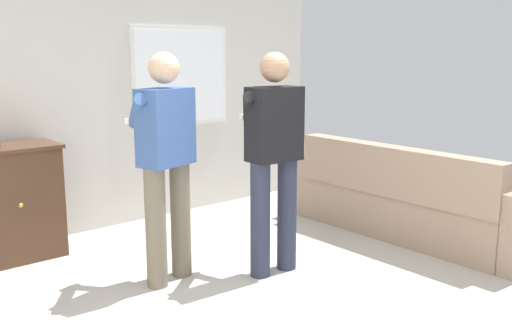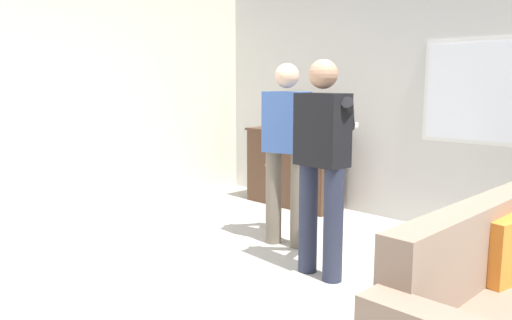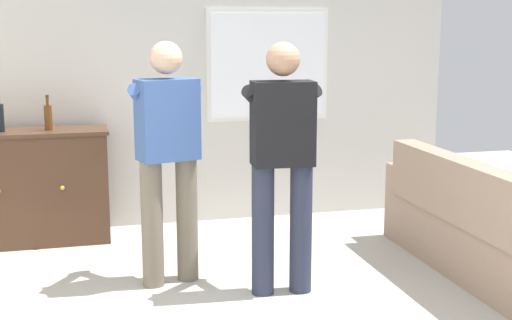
% 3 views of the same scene
% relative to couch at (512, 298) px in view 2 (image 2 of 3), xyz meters
% --- Properties ---
extents(ground, '(10.40, 10.40, 0.00)m').
position_rel_couch_xyz_m(ground, '(-1.92, -0.56, -0.33)').
color(ground, '#B2ADA3').
extents(wall_back_with_window, '(5.20, 0.15, 2.80)m').
position_rel_couch_xyz_m(wall_back_with_window, '(-1.89, 2.10, 1.07)').
color(wall_back_with_window, beige).
rests_on(wall_back_with_window, ground).
extents(wall_side_left, '(0.12, 5.20, 2.80)m').
position_rel_couch_xyz_m(wall_side_left, '(-4.58, -0.56, 1.07)').
color(wall_side_left, beige).
rests_on(wall_side_left, ground).
extents(couch, '(0.57, 2.38, 0.86)m').
position_rel_couch_xyz_m(couch, '(0.00, 0.00, 0.00)').
color(couch, gray).
rests_on(couch, ground).
extents(sideboard_cabinet, '(1.25, 0.49, 0.94)m').
position_rel_couch_xyz_m(sideboard_cabinet, '(-3.13, 1.74, 0.15)').
color(sideboard_cabinet, '#472D1E').
rests_on(sideboard_cabinet, ground).
extents(bottle_wine_green, '(0.07, 0.07, 0.30)m').
position_rel_couch_xyz_m(bottle_wine_green, '(-3.35, 1.71, 0.73)').
color(bottle_wine_green, black).
rests_on(bottle_wine_green, sideboard_cabinet).
extents(bottle_liquor_amber, '(0.06, 0.06, 0.29)m').
position_rel_couch_xyz_m(bottle_liquor_amber, '(-2.97, 1.71, 0.73)').
color(bottle_liquor_amber, '#593314').
rests_on(bottle_liquor_amber, sideboard_cabinet).
extents(person_standing_left, '(0.54, 0.51, 1.68)m').
position_rel_couch_xyz_m(person_standing_left, '(-2.16, 0.53, 0.61)').
color(person_standing_left, '#6B6051').
rests_on(person_standing_left, ground).
extents(person_standing_right, '(0.56, 0.49, 1.68)m').
position_rel_couch_xyz_m(person_standing_right, '(-1.46, 0.15, 0.61)').
color(person_standing_right, '#282D42').
rests_on(person_standing_right, ground).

